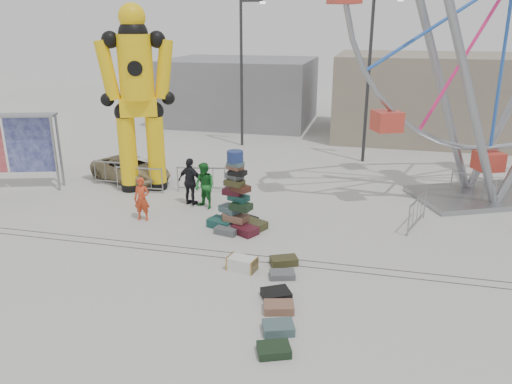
% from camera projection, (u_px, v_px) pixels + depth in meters
% --- Properties ---
extents(ground, '(90.00, 90.00, 0.00)m').
position_uv_depth(ground, '(241.00, 269.00, 14.52)').
color(ground, '#9E9E99').
rests_on(ground, ground).
extents(track_line_near, '(40.00, 0.04, 0.01)m').
position_uv_depth(track_line_near, '(246.00, 260.00, 15.07)').
color(track_line_near, '#47443F').
rests_on(track_line_near, ground).
extents(track_line_far, '(40.00, 0.04, 0.01)m').
position_uv_depth(track_line_far, '(249.00, 255.00, 15.44)').
color(track_line_far, '#47443F').
rests_on(track_line_far, ground).
extents(building_right, '(12.00, 8.00, 5.00)m').
position_uv_depth(building_right, '(436.00, 97.00, 30.55)').
color(building_right, gray).
rests_on(building_right, ground).
extents(building_left, '(10.00, 8.00, 4.40)m').
position_uv_depth(building_left, '(240.00, 91.00, 35.38)').
color(building_left, gray).
rests_on(building_left, ground).
extents(lamp_post_right, '(1.41, 0.25, 8.00)m').
position_uv_depth(lamp_post_right, '(371.00, 73.00, 24.34)').
color(lamp_post_right, '#2D2D30').
rests_on(lamp_post_right, ground).
extents(lamp_post_left, '(1.41, 0.25, 8.00)m').
position_uv_depth(lamp_post_left, '(243.00, 66.00, 27.74)').
color(lamp_post_left, '#2D2D30').
rests_on(lamp_post_left, ground).
extents(suitcase_tower, '(2.18, 1.79, 2.79)m').
position_uv_depth(suitcase_tower, '(236.00, 207.00, 17.18)').
color(suitcase_tower, '#184A46').
rests_on(suitcase_tower, ground).
extents(crash_test_dummy, '(3.01, 1.75, 7.78)m').
position_uv_depth(crash_test_dummy, '(138.00, 93.00, 20.11)').
color(crash_test_dummy, black).
rests_on(crash_test_dummy, ground).
extents(ferris_wheel, '(11.75, 5.51, 14.88)m').
position_uv_depth(ferris_wheel, '(510.00, 7.00, 17.99)').
color(ferris_wheel, gray).
rests_on(ferris_wheel, ground).
extents(banner_scaffold, '(4.48, 2.03, 3.23)m').
position_uv_depth(banner_scaffold, '(3.00, 134.00, 20.75)').
color(banner_scaffold, gray).
rests_on(banner_scaffold, ground).
extents(steamer_trunk, '(0.90, 0.63, 0.38)m').
position_uv_depth(steamer_trunk, '(242.00, 264.00, 14.44)').
color(steamer_trunk, silver).
rests_on(steamer_trunk, ground).
extents(row_case_0, '(0.91, 0.75, 0.23)m').
position_uv_depth(row_case_0, '(284.00, 261.00, 14.78)').
color(row_case_0, '#3B3A1D').
rests_on(row_case_0, ground).
extents(row_case_1, '(0.81, 0.65, 0.17)m').
position_uv_depth(row_case_1, '(282.00, 275.00, 14.04)').
color(row_case_1, '#575B5E').
rests_on(row_case_1, ground).
extents(row_case_2, '(0.92, 0.87, 0.21)m').
position_uv_depth(row_case_2, '(276.00, 294.00, 12.99)').
color(row_case_2, black).
rests_on(row_case_2, ground).
extents(row_case_3, '(0.85, 0.68, 0.21)m').
position_uv_depth(row_case_3, '(279.00, 307.00, 12.39)').
color(row_case_3, '#895B45').
rests_on(row_case_3, ground).
extents(row_case_4, '(0.86, 0.75, 0.22)m').
position_uv_depth(row_case_4, '(278.00, 328.00, 11.56)').
color(row_case_4, '#455F63').
rests_on(row_case_4, ground).
extents(row_case_5, '(0.85, 0.74, 0.20)m').
position_uv_depth(row_case_5, '(274.00, 350.00, 10.79)').
color(row_case_5, black).
rests_on(row_case_5, ground).
extents(barricade_dummy_a, '(2.00, 0.14, 1.10)m').
position_uv_depth(barricade_dummy_a, '(115.00, 174.00, 21.79)').
color(barricade_dummy_a, gray).
rests_on(barricade_dummy_a, ground).
extents(barricade_dummy_b, '(2.00, 0.21, 1.10)m').
position_uv_depth(barricade_dummy_b, '(140.00, 180.00, 20.96)').
color(barricade_dummy_b, gray).
rests_on(barricade_dummy_b, ground).
extents(barricade_dummy_c, '(1.98, 0.48, 1.10)m').
position_uv_depth(barricade_dummy_c, '(201.00, 179.00, 20.97)').
color(barricade_dummy_c, gray).
rests_on(barricade_dummy_c, ground).
extents(barricade_wheel_front, '(0.75, 1.92, 1.10)m').
position_uv_depth(barricade_wheel_front, '(417.00, 212.00, 17.38)').
color(barricade_wheel_front, gray).
rests_on(barricade_wheel_front, ground).
extents(barricade_wheel_back, '(1.46, 1.51, 1.10)m').
position_uv_depth(barricade_wheel_back, '(472.00, 189.00, 19.82)').
color(barricade_wheel_back, gray).
rests_on(barricade_wheel_back, ground).
extents(pedestrian_red, '(0.61, 0.43, 1.60)m').
position_uv_depth(pedestrian_red, '(142.00, 199.00, 17.91)').
color(pedestrian_red, red).
rests_on(pedestrian_red, ground).
extents(pedestrian_green, '(1.09, 1.01, 1.79)m').
position_uv_depth(pedestrian_green, '(205.00, 186.00, 19.04)').
color(pedestrian_green, '#1A6A25').
rests_on(pedestrian_green, ground).
extents(pedestrian_black, '(1.17, 0.70, 1.88)m').
position_uv_depth(pedestrian_black, '(191.00, 182.00, 19.39)').
color(pedestrian_black, black).
rests_on(pedestrian_black, ground).
extents(parked_suv, '(4.40, 3.32, 1.11)m').
position_uv_depth(parked_suv, '(131.00, 169.00, 22.42)').
color(parked_suv, tan).
rests_on(parked_suv, ground).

